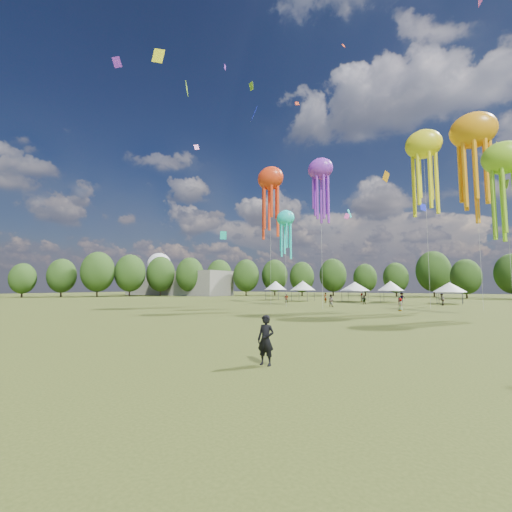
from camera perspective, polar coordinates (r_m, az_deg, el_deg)
The scene contains 10 objects.
ground at distance 19.90m, azimuth -17.27°, elevation -13.73°, with size 300.00×300.00×0.00m, color #384416.
observer_main at distance 13.71m, azimuth 1.65°, elevation -13.88°, with size 0.71×0.47×1.95m, color black.
spectator_near at distance 52.05m, azimuth 12.44°, elevation -7.32°, with size 0.90×0.70×1.86m, color gray.
spectators_far at distance 63.49m, azimuth 19.84°, elevation -6.76°, with size 25.61×24.78×1.91m.
festival_tents at distance 70.70m, azimuth 15.60°, elevation -4.88°, with size 39.27×10.26×4.25m.
show_kites at distance 52.95m, azimuth 22.37°, elevation 12.98°, with size 35.96×14.52×26.28m.
small_kites at distance 62.59m, azimuth 16.00°, elevation 19.70°, with size 80.29×60.43×42.20m.
treeline at distance 77.65m, azimuth 18.62°, elevation -2.25°, with size 201.57×95.24×13.43m.
hangar at distance 121.43m, azimuth -13.11°, elevation -4.51°, with size 40.00×12.00×8.00m, color gray.
radome at distance 137.42m, azimuth -15.93°, elevation -2.00°, with size 9.00×9.00×16.00m.
Camera 1 is at (14.98, -12.73, 3.07)m, focal length 23.88 mm.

